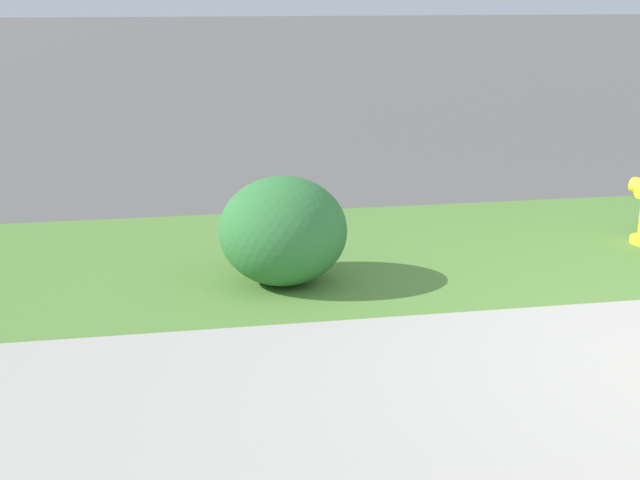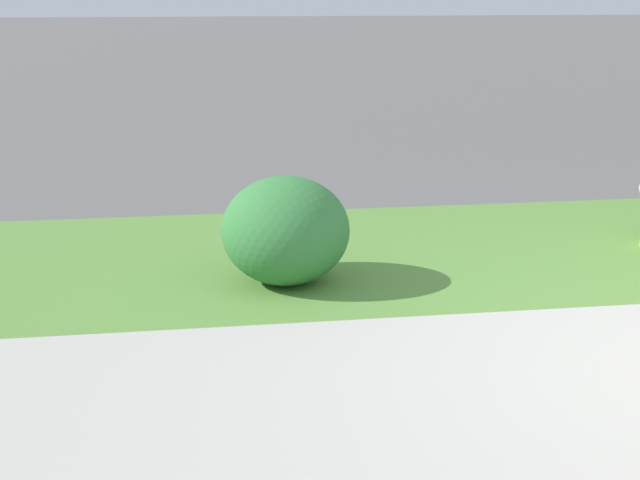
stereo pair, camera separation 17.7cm
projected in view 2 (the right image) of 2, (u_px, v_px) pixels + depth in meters
The scene contains 2 objects.
grass_verge at pixel (558, 244), 6.43m from camera, with size 18.00×2.58×0.01m, color #568438.
shrub_bush_mid_verge at pixel (286, 231), 5.52m from camera, with size 0.80×0.80×0.68m.
Camera 2 is at (-2.63, -3.56, 1.78)m, focal length 50.00 mm.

